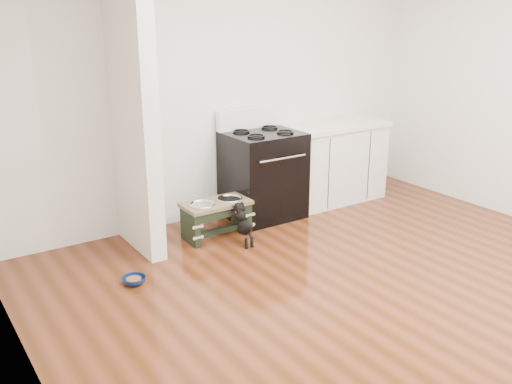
# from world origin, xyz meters

# --- Properties ---
(ground) EXTENTS (5.00, 5.00, 0.00)m
(ground) POSITION_xyz_m (0.00, 0.00, 0.00)
(ground) COLOR #43200C
(ground) RESTS_ON ground
(room_shell) EXTENTS (5.00, 5.00, 5.00)m
(room_shell) POSITION_xyz_m (0.00, 0.00, 1.62)
(room_shell) COLOR silver
(room_shell) RESTS_ON ground
(partition_wall) EXTENTS (0.15, 0.80, 2.70)m
(partition_wall) POSITION_xyz_m (-1.18, 2.10, 1.35)
(partition_wall) COLOR silver
(partition_wall) RESTS_ON ground
(oven_range) EXTENTS (0.76, 0.69, 1.14)m
(oven_range) POSITION_xyz_m (0.25, 2.16, 0.48)
(oven_range) COLOR black
(oven_range) RESTS_ON ground
(cabinet_run) EXTENTS (1.24, 0.64, 0.91)m
(cabinet_run) POSITION_xyz_m (1.23, 2.18, 0.45)
(cabinet_run) COLOR silver
(cabinet_run) RESTS_ON ground
(dog_feeder) EXTENTS (0.66, 0.35, 0.38)m
(dog_feeder) POSITION_xyz_m (-0.46, 1.92, 0.26)
(dog_feeder) COLOR black
(dog_feeder) RESTS_ON ground
(puppy) EXTENTS (0.12, 0.34, 0.40)m
(puppy) POSITION_xyz_m (-0.34, 1.62, 0.22)
(puppy) COLOR black
(puppy) RESTS_ON ground
(floor_bowl) EXTENTS (0.23, 0.23, 0.06)m
(floor_bowl) POSITION_xyz_m (-1.53, 1.42, 0.03)
(floor_bowl) COLOR #0C1A54
(floor_bowl) RESTS_ON ground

